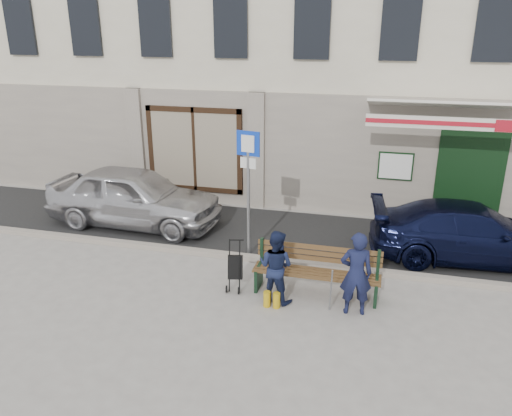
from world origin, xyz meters
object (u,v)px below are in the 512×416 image
(man, at_px, (356,274))
(parking_sign, at_px, (248,174))
(stroller, at_px, (235,268))
(bench, at_px, (314,272))
(car_navy, at_px, (471,233))
(woman, at_px, (276,266))
(car_silver, at_px, (134,196))

(man, bearing_deg, parking_sign, -46.76)
(stroller, bearing_deg, bench, -6.32)
(car_navy, height_order, bench, car_navy)
(bench, distance_m, man, 0.99)
(bench, bearing_deg, woman, -148.65)
(bench, bearing_deg, man, -31.37)
(woman, height_order, stroller, woman)
(parking_sign, bearing_deg, woman, -49.47)
(parking_sign, relative_size, bench, 1.17)
(woman, bearing_deg, parking_sign, -44.92)
(car_silver, height_order, man, man)
(car_silver, bearing_deg, man, -114.38)
(bench, relative_size, woman, 1.72)
(car_silver, distance_m, man, 6.45)
(car_navy, bearing_deg, car_silver, 84.05)
(car_silver, relative_size, parking_sign, 1.58)
(car_silver, height_order, stroller, car_silver)
(parking_sign, relative_size, stroller, 2.85)
(parking_sign, bearing_deg, bench, -28.21)
(car_silver, distance_m, stroller, 4.34)
(parking_sign, relative_size, woman, 2.02)
(bench, bearing_deg, stroller, -173.28)
(woman, bearing_deg, bench, -133.41)
(car_navy, height_order, woman, woman)
(car_navy, height_order, stroller, car_navy)
(car_navy, height_order, parking_sign, parking_sign)
(man, bearing_deg, woman, -13.58)
(car_silver, relative_size, stroller, 4.51)
(car_silver, xyz_separation_m, car_navy, (8.05, -0.04, -0.14))
(bench, relative_size, stroller, 2.43)
(car_silver, bearing_deg, stroller, -124.48)
(car_silver, xyz_separation_m, parking_sign, (3.32, -1.09, 1.14))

